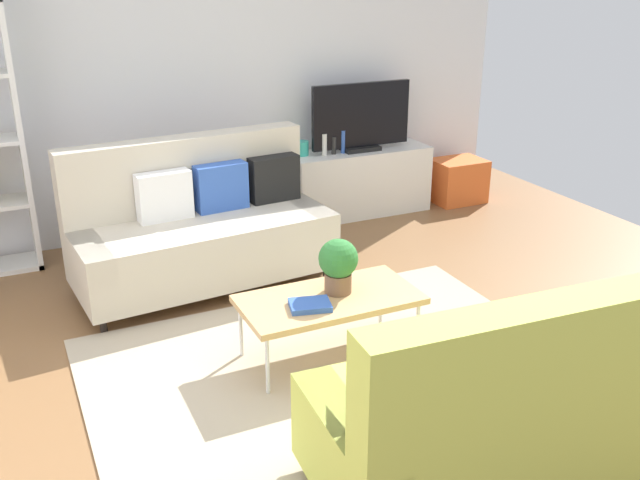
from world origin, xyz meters
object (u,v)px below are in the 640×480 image
(vase_0, at_px, (302,148))
(bottle_0, at_px, (324,145))
(potted_plant, at_px, (338,263))
(bottle_2, at_px, (343,142))
(table_book_0, at_px, (310,305))
(storage_trunk, at_px, (458,181))
(couch_green, at_px, (520,405))
(coffee_table, at_px, (329,301))
(couch_beige, at_px, (201,227))
(tv_console, at_px, (359,182))
(bottle_1, at_px, (334,146))
(tv, at_px, (361,118))

(vase_0, bearing_deg, bottle_0, -25.51)
(potted_plant, height_order, bottle_2, bottle_2)
(table_book_0, bearing_deg, storage_trunk, 40.62)
(vase_0, bearing_deg, bottle_2, -13.27)
(bottle_0, relative_size, bottle_2, 0.94)
(couch_green, relative_size, table_book_0, 8.12)
(coffee_table, xyz_separation_m, table_book_0, (-0.17, -0.08, 0.04))
(couch_green, bearing_deg, couch_beige, 106.88)
(table_book_0, xyz_separation_m, bottle_2, (1.42, 2.39, 0.31))
(couch_beige, xyz_separation_m, bottle_2, (1.64, 0.88, 0.30))
(couch_beige, xyz_separation_m, table_book_0, (0.23, -1.51, -0.02))
(coffee_table, xyz_separation_m, potted_plant, (0.08, 0.04, 0.22))
(potted_plant, distance_m, table_book_0, 0.33)
(coffee_table, height_order, vase_0, vase_0)
(bottle_0, height_order, bottle_2, bottle_2)
(vase_0, bearing_deg, couch_green, -98.71)
(tv_console, xyz_separation_m, table_book_0, (-1.61, -2.43, 0.12))
(couch_beige, xyz_separation_m, bottle_1, (1.55, 0.88, 0.27))
(coffee_table, height_order, potted_plant, potted_plant)
(potted_plant, xyz_separation_m, bottle_1, (1.08, 2.27, 0.11))
(tv_console, bearing_deg, bottle_2, -168.59)
(vase_0, xyz_separation_m, bottle_1, (0.29, -0.09, 0.02))
(tv, height_order, bottle_2, tv)
(tv, xyz_separation_m, bottle_0, (-0.39, -0.02, -0.21))
(tv, relative_size, storage_trunk, 1.92)
(coffee_table, distance_m, bottle_2, 2.64)
(couch_green, xyz_separation_m, coffee_table, (-0.28, 1.42, -0.05))
(tv_console, xyz_separation_m, tv, (-0.00, -0.02, 0.63))
(table_book_0, xyz_separation_m, bottle_1, (1.32, 2.39, 0.29))
(coffee_table, relative_size, tv_console, 0.79)
(tv, xyz_separation_m, bottle_2, (-0.20, -0.02, -0.20))
(couch_green, height_order, bottle_0, couch_green)
(potted_plant, xyz_separation_m, table_book_0, (-0.25, -0.12, -0.18))
(couch_beige, bearing_deg, coffee_table, 100.51)
(coffee_table, height_order, tv, tv)
(tv, bearing_deg, coffee_table, -121.90)
(couch_beige, relative_size, tv_console, 1.40)
(couch_beige, height_order, table_book_0, couch_beige)
(potted_plant, height_order, table_book_0, potted_plant)
(coffee_table, bearing_deg, potted_plant, 25.90)
(couch_green, bearing_deg, potted_plant, 101.52)
(couch_beige, bearing_deg, storage_trunk, -169.38)
(couch_green, xyz_separation_m, storage_trunk, (2.26, 3.66, -0.22))
(potted_plant, xyz_separation_m, bottle_0, (0.98, 2.27, 0.13))
(coffee_table, height_order, tv_console, tv_console)
(tv, bearing_deg, table_book_0, -123.84)
(couch_beige, distance_m, couch_green, 2.92)
(couch_green, bearing_deg, bottle_2, 78.96)
(couch_green, distance_m, vase_0, 3.87)
(tv, xyz_separation_m, bottle_1, (-0.29, -0.02, -0.23))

